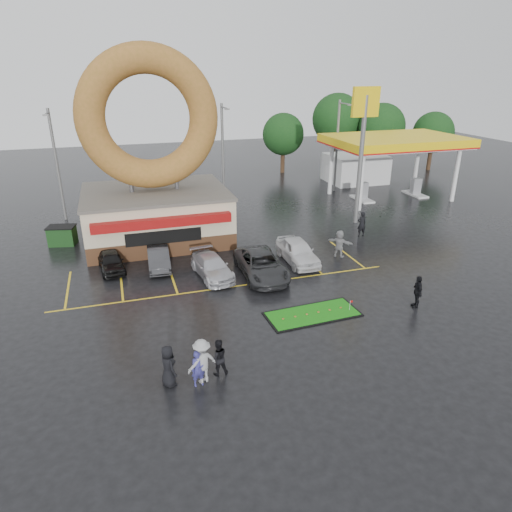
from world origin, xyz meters
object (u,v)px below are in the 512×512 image
object	(u,v)px
dumpster	(62,236)
shell_sign	(363,131)
donut_shop	(154,180)
car_grey	(261,265)
streetlight_left	(57,163)
putting_green	(313,314)
person_blue	(198,369)
car_white	(298,251)
streetlight_mid	(223,152)
car_black	(111,261)
person_cameraman	(417,292)
gas_station	(377,155)
streetlight_right	(337,144)
car_dgrey	(159,258)
car_silver	(212,267)

from	to	relation	value
dumpster	shell_sign	bearing A→B (deg)	8.81
donut_shop	car_grey	distance (m)	10.78
streetlight_left	putting_green	bearing A→B (deg)	-57.44
streetlight_left	person_blue	size ratio (longest dim) A/B	5.73
car_white	person_blue	size ratio (longest dim) A/B	2.86
shell_sign	streetlight_mid	bearing A→B (deg)	135.27
dumpster	car_black	bearing A→B (deg)	-47.19
shell_sign	streetlight_left	size ratio (longest dim) A/B	1.18
donut_shop	shell_sign	xyz separation A→B (m)	(16.00, -0.97, 2.91)
person_cameraman	dumpster	xyz separation A→B (m)	(-18.76, 15.62, -0.25)
gas_station	streetlight_right	xyz separation A→B (m)	(-4.00, 0.98, 1.08)
streetlight_left	car_dgrey	world-z (taller)	streetlight_left
car_silver	person_blue	distance (m)	10.41
car_dgrey	gas_station	bearing A→B (deg)	32.50
streetlight_left	car_silver	xyz separation A→B (m)	(9.40, -14.71, -4.15)
car_silver	putting_green	world-z (taller)	car_silver
streetlight_right	car_dgrey	bearing A→B (deg)	-143.67
gas_station	person_cameraman	size ratio (longest dim) A/B	7.56
streetlight_right	person_blue	xyz separation A→B (m)	(-19.34, -26.75, -4.00)
streetlight_left	streetlight_right	world-z (taller)	same
donut_shop	streetlight_right	world-z (taller)	donut_shop
person_blue	car_grey	bearing A→B (deg)	50.88
streetlight_mid	person_blue	distance (m)	27.08
car_silver	car_grey	world-z (taller)	car_grey
car_black	car_grey	world-z (taller)	car_grey
shell_sign	person_blue	size ratio (longest dim) A/B	6.75
donut_shop	car_grey	xyz separation A→B (m)	(5.28, -8.63, -3.72)
car_grey	donut_shop	bearing A→B (deg)	122.63
streetlight_left	dumpster	xyz separation A→B (m)	(0.24, -6.15, -4.13)
donut_shop	streetlight_mid	bearing A→B (deg)	48.62
gas_station	person_cameraman	bearing A→B (deg)	-115.76
car_silver	putting_green	distance (m)	7.40
streetlight_mid	dumpster	distance (m)	16.05
car_silver	putting_green	xyz separation A→B (m)	(3.97, -6.22, -0.59)
gas_station	car_black	distance (m)	29.64
car_dgrey	car_grey	xyz separation A→B (m)	(5.85, -3.18, 0.11)
car_grey	streetlight_mid	bearing A→B (deg)	85.25
donut_shop	dumpster	bearing A→B (deg)	173.29
person_blue	putting_green	size ratio (longest dim) A/B	0.31
car_white	dumpster	xyz separation A→B (m)	(-14.99, 8.07, -0.12)
streetlight_left	car_grey	xyz separation A→B (m)	(12.28, -15.58, -4.04)
gas_station	car_grey	size ratio (longest dim) A/B	2.55
car_grey	streetlight_right	bearing A→B (deg)	53.20
streetlight_mid	streetlight_right	xyz separation A→B (m)	(12.00, 1.00, 0.00)
streetlight_left	car_white	distance (m)	21.22
car_dgrey	dumpster	size ratio (longest dim) A/B	2.12
streetlight_mid	donut_shop	bearing A→B (deg)	-131.38
car_silver	dumpster	size ratio (longest dim) A/B	2.42
streetlight_mid	car_silver	world-z (taller)	streetlight_mid
donut_shop	putting_green	distance (m)	15.99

